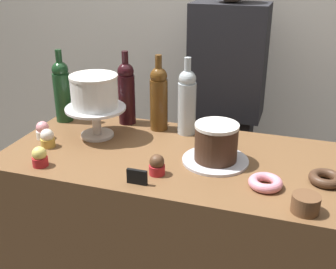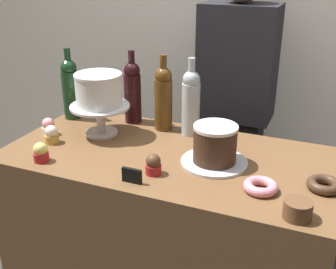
{
  "view_description": "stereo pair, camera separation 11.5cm",
  "coord_description": "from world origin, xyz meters",
  "px_view_note": "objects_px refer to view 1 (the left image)",
  "views": [
    {
      "loc": [
        0.45,
        -1.37,
        1.61
      ],
      "look_at": [
        0.0,
        0.0,
        0.98
      ],
      "focal_mm": 44.96,
      "sensor_mm": 36.0,
      "label": 1
    },
    {
      "loc": [
        0.56,
        -1.33,
        1.61
      ],
      "look_at": [
        0.0,
        0.0,
        0.98
      ],
      "focal_mm": 44.96,
      "sensor_mm": 36.0,
      "label": 2
    }
  ],
  "objects_px": {
    "chocolate_round_cake": "(216,142)",
    "barista_figure": "(225,116)",
    "wine_bottle_green": "(62,90)",
    "cupcake_lemon": "(40,157)",
    "cupcake_strawberry": "(43,131)",
    "wine_bottle_dark_red": "(126,92)",
    "cupcake_vanilla": "(47,138)",
    "donut_chocolate": "(326,178)",
    "cake_stand_pedestal": "(96,116)",
    "cupcake_chocolate": "(157,165)",
    "price_sign_chalkboard": "(137,177)",
    "donut_pink": "(265,183)",
    "cookie_stack": "(306,204)",
    "wine_bottle_amber": "(159,97)",
    "white_layer_cake": "(94,91)",
    "wine_bottle_clear": "(187,101)"
  },
  "relations": [
    {
      "from": "cupcake_strawberry",
      "to": "cookie_stack",
      "type": "distance_m",
      "value": 1.07
    },
    {
      "from": "price_sign_chalkboard",
      "to": "cupcake_strawberry",
      "type": "bearing_deg",
      "value": 155.9
    },
    {
      "from": "cupcake_lemon",
      "to": "donut_pink",
      "type": "relative_size",
      "value": 0.66
    },
    {
      "from": "wine_bottle_green",
      "to": "cupcake_lemon",
      "type": "relative_size",
      "value": 4.38
    },
    {
      "from": "cake_stand_pedestal",
      "to": "cupcake_lemon",
      "type": "height_order",
      "value": "cake_stand_pedestal"
    },
    {
      "from": "chocolate_round_cake",
      "to": "barista_figure",
      "type": "relative_size",
      "value": 0.1
    },
    {
      "from": "cupcake_strawberry",
      "to": "cupcake_vanilla",
      "type": "xyz_separation_m",
      "value": [
        0.06,
        -0.06,
        0.0
      ]
    },
    {
      "from": "cake_stand_pedestal",
      "to": "cookie_stack",
      "type": "bearing_deg",
      "value": -20.61
    },
    {
      "from": "wine_bottle_dark_red",
      "to": "wine_bottle_amber",
      "type": "bearing_deg",
      "value": -9.16
    },
    {
      "from": "donut_pink",
      "to": "wine_bottle_dark_red",
      "type": "bearing_deg",
      "value": 149.36
    },
    {
      "from": "cupcake_chocolate",
      "to": "price_sign_chalkboard",
      "type": "bearing_deg",
      "value": -115.59
    },
    {
      "from": "white_layer_cake",
      "to": "donut_chocolate",
      "type": "relative_size",
      "value": 1.72
    },
    {
      "from": "wine_bottle_amber",
      "to": "cupcake_chocolate",
      "type": "relative_size",
      "value": 4.38
    },
    {
      "from": "cupcake_vanilla",
      "to": "donut_chocolate",
      "type": "height_order",
      "value": "cupcake_vanilla"
    },
    {
      "from": "price_sign_chalkboard",
      "to": "barista_figure",
      "type": "relative_size",
      "value": 0.04
    },
    {
      "from": "donut_chocolate",
      "to": "cupcake_lemon",
      "type": "bearing_deg",
      "value": -168.99
    },
    {
      "from": "cookie_stack",
      "to": "barista_figure",
      "type": "relative_size",
      "value": 0.05
    },
    {
      "from": "cupcake_strawberry",
      "to": "donut_pink",
      "type": "bearing_deg",
      "value": -7.24
    },
    {
      "from": "wine_bottle_dark_red",
      "to": "price_sign_chalkboard",
      "type": "bearing_deg",
      "value": -63.58
    },
    {
      "from": "wine_bottle_green",
      "to": "cake_stand_pedestal",
      "type": "bearing_deg",
      "value": -27.65
    },
    {
      "from": "wine_bottle_amber",
      "to": "price_sign_chalkboard",
      "type": "height_order",
      "value": "wine_bottle_amber"
    },
    {
      "from": "cake_stand_pedestal",
      "to": "barista_figure",
      "type": "height_order",
      "value": "barista_figure"
    },
    {
      "from": "cupcake_strawberry",
      "to": "wine_bottle_dark_red",
      "type": "bearing_deg",
      "value": 46.1
    },
    {
      "from": "wine_bottle_amber",
      "to": "cupcake_strawberry",
      "type": "distance_m",
      "value": 0.5
    },
    {
      "from": "cupcake_vanilla",
      "to": "price_sign_chalkboard",
      "type": "xyz_separation_m",
      "value": [
        0.45,
        -0.16,
        -0.01
      ]
    },
    {
      "from": "chocolate_round_cake",
      "to": "cupcake_strawberry",
      "type": "distance_m",
      "value": 0.72
    },
    {
      "from": "donut_pink",
      "to": "price_sign_chalkboard",
      "type": "relative_size",
      "value": 1.6
    },
    {
      "from": "donut_chocolate",
      "to": "cookie_stack",
      "type": "bearing_deg",
      "value": -106.99
    },
    {
      "from": "cake_stand_pedestal",
      "to": "wine_bottle_green",
      "type": "distance_m",
      "value": 0.26
    },
    {
      "from": "cupcake_lemon",
      "to": "cookie_stack",
      "type": "bearing_deg",
      "value": -0.64
    },
    {
      "from": "cake_stand_pedestal",
      "to": "wine_bottle_dark_red",
      "type": "height_order",
      "value": "wine_bottle_dark_red"
    },
    {
      "from": "wine_bottle_green",
      "to": "barista_figure",
      "type": "height_order",
      "value": "barista_figure"
    },
    {
      "from": "wine_bottle_green",
      "to": "cupcake_strawberry",
      "type": "height_order",
      "value": "wine_bottle_green"
    },
    {
      "from": "cookie_stack",
      "to": "wine_bottle_green",
      "type": "bearing_deg",
      "value": 157.85
    },
    {
      "from": "wine_bottle_clear",
      "to": "donut_pink",
      "type": "distance_m",
      "value": 0.53
    },
    {
      "from": "cupcake_lemon",
      "to": "barista_figure",
      "type": "relative_size",
      "value": 0.05
    },
    {
      "from": "chocolate_round_cake",
      "to": "barista_figure",
      "type": "height_order",
      "value": "barista_figure"
    },
    {
      "from": "donut_chocolate",
      "to": "white_layer_cake",
      "type": "bearing_deg",
      "value": 172.63
    },
    {
      "from": "cookie_stack",
      "to": "cupcake_vanilla",
      "type": "bearing_deg",
      "value": 170.65
    },
    {
      "from": "cupcake_strawberry",
      "to": "donut_pink",
      "type": "distance_m",
      "value": 0.92
    },
    {
      "from": "wine_bottle_amber",
      "to": "wine_bottle_dark_red",
      "type": "height_order",
      "value": "same"
    },
    {
      "from": "chocolate_round_cake",
      "to": "cupcake_lemon",
      "type": "bearing_deg",
      "value": -158.95
    },
    {
      "from": "cake_stand_pedestal",
      "to": "wine_bottle_dark_red",
      "type": "relative_size",
      "value": 0.76
    },
    {
      "from": "chocolate_round_cake",
      "to": "wine_bottle_dark_red",
      "type": "relative_size",
      "value": 0.49
    },
    {
      "from": "chocolate_round_cake",
      "to": "cupcake_vanilla",
      "type": "distance_m",
      "value": 0.66
    },
    {
      "from": "cupcake_vanilla",
      "to": "cupcake_chocolate",
      "type": "bearing_deg",
      "value": -9.32
    },
    {
      "from": "cookie_stack",
      "to": "barista_figure",
      "type": "distance_m",
      "value": 0.97
    },
    {
      "from": "chocolate_round_cake",
      "to": "cupcake_vanilla",
      "type": "xyz_separation_m",
      "value": [
        -0.66,
        -0.08,
        -0.04
      ]
    },
    {
      "from": "cupcake_vanilla",
      "to": "cupcake_lemon",
      "type": "bearing_deg",
      "value": -66.49
    },
    {
      "from": "cupcake_chocolate",
      "to": "barista_figure",
      "type": "relative_size",
      "value": 0.05
    }
  ]
}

